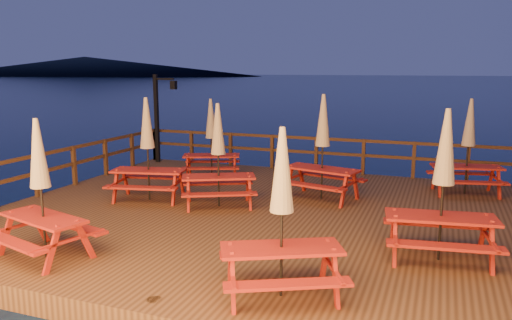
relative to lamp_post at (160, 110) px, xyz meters
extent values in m
plane|color=black|center=(5.39, -4.55, -2.20)|extent=(500.00, 500.00, 0.00)
cube|color=#452A16|center=(5.39, -4.55, -2.00)|extent=(12.00, 10.00, 0.40)
cylinder|color=#341A10|center=(-0.21, 0.05, -2.50)|extent=(0.24, 0.24, 1.40)
cylinder|color=#341A10|center=(5.39, 0.05, -2.50)|extent=(0.24, 0.24, 1.40)
cylinder|color=#341A10|center=(10.99, 0.05, -2.50)|extent=(0.24, 0.24, 1.40)
cube|color=#341A10|center=(5.39, 0.30, -0.75)|extent=(11.70, 0.06, 0.09)
cube|color=#341A10|center=(5.39, 0.30, -1.19)|extent=(11.70, 0.06, 0.09)
cube|color=#341A10|center=(0.71, 0.30, -1.25)|extent=(0.10, 0.10, 1.10)
cube|color=#341A10|center=(5.39, 0.30, -1.25)|extent=(0.10, 0.10, 1.10)
cube|color=#341A10|center=(10.07, 0.30, -1.25)|extent=(0.10, 0.10, 1.10)
cube|color=#341A10|center=(-0.46, -4.55, -0.75)|extent=(0.06, 9.70, 0.09)
cube|color=#341A10|center=(-0.46, -4.55, -1.19)|extent=(0.06, 9.70, 0.09)
cube|color=#341A10|center=(-0.46, -4.55, -1.25)|extent=(0.10, 0.10, 1.10)
cube|color=#341A10|center=(-0.46, -0.67, -1.25)|extent=(0.10, 0.10, 1.10)
cube|color=black|center=(-0.16, 0.00, -0.30)|extent=(0.12, 0.12, 3.00)
cube|color=black|center=(0.19, 0.00, 1.05)|extent=(0.70, 0.06, 0.06)
cube|color=black|center=(0.54, 0.00, 0.85)|extent=(0.18, 0.18, 0.28)
sphere|color=#FAC364|center=(0.54, 0.00, 0.85)|extent=(0.14, 0.14, 0.14)
ellipsoid|color=black|center=(-154.61, 185.45, 2.30)|extent=(180.00, 84.00, 9.00)
cube|color=maroon|center=(2.76, -8.40, -1.10)|extent=(1.79, 1.07, 0.05)
cube|color=maroon|center=(2.91, -7.86, -1.38)|extent=(1.69, 0.70, 0.05)
cube|color=maroon|center=(2.62, -8.94, -1.38)|extent=(1.69, 0.70, 0.05)
cube|color=maroon|center=(2.17, -7.92, -1.45)|extent=(0.08, 0.10, 0.70)
cube|color=maroon|center=(2.01, -8.51, -1.45)|extent=(0.08, 0.10, 0.70)
cube|color=maroon|center=(3.52, -8.29, -1.45)|extent=(0.08, 0.10, 0.70)
cube|color=maroon|center=(3.36, -8.88, -1.45)|extent=(0.08, 0.10, 0.70)
cylinder|color=black|center=(2.76, -8.40, -0.63)|extent=(0.04, 0.04, 2.33)
cone|color=tan|center=(2.76, -8.40, 0.02)|extent=(0.34, 0.34, 1.16)
sphere|color=black|center=(2.76, -8.40, 0.56)|extent=(0.07, 0.07, 0.07)
cube|color=maroon|center=(4.20, -4.41, -1.09)|extent=(1.81, 1.35, 0.05)
cube|color=maroon|center=(3.95, -3.91, -1.37)|extent=(1.63, 0.99, 0.05)
cube|color=maroon|center=(4.46, -4.92, -1.37)|extent=(1.63, 0.99, 0.05)
cube|color=maroon|center=(3.44, -4.45, -1.44)|extent=(0.09, 0.11, 0.71)
cube|color=maroon|center=(3.71, -5.00, -1.44)|extent=(0.09, 0.11, 0.71)
cube|color=maroon|center=(4.70, -3.82, -1.44)|extent=(0.09, 0.11, 0.71)
cube|color=maroon|center=(4.97, -4.37, -1.44)|extent=(0.09, 0.11, 0.71)
cylinder|color=black|center=(4.20, -4.41, -0.62)|extent=(0.04, 0.04, 2.35)
cone|color=tan|center=(4.20, -4.41, 0.04)|extent=(0.34, 0.34, 1.18)
sphere|color=black|center=(4.20, -4.41, 0.58)|extent=(0.07, 0.07, 0.07)
cube|color=maroon|center=(9.69, -1.12, -1.08)|extent=(1.82, 1.02, 0.05)
cube|color=maroon|center=(9.56, -0.56, -1.37)|extent=(1.73, 0.63, 0.05)
cube|color=maroon|center=(9.81, -1.67, -1.37)|extent=(1.73, 0.63, 0.05)
cube|color=maroon|center=(8.92, -0.96, -1.44)|extent=(0.08, 0.11, 0.72)
cube|color=maroon|center=(9.06, -1.58, -1.44)|extent=(0.08, 0.11, 0.72)
cube|color=maroon|center=(10.32, -0.65, -1.44)|extent=(0.08, 0.11, 0.72)
cube|color=maroon|center=(10.45, -1.27, -1.44)|extent=(0.08, 0.11, 0.72)
cylinder|color=black|center=(9.69, -1.12, -0.60)|extent=(0.04, 0.04, 2.38)
cone|color=tan|center=(9.69, -1.12, 0.06)|extent=(0.34, 0.34, 1.19)
sphere|color=black|center=(9.69, -1.12, 0.62)|extent=(0.07, 0.07, 0.07)
cube|color=maroon|center=(7.02, -8.40, -1.09)|extent=(1.82, 1.36, 0.05)
cube|color=maroon|center=(6.77, -7.89, -1.37)|extent=(1.64, 1.01, 0.05)
cube|color=maroon|center=(7.28, -8.91, -1.37)|extent=(1.64, 1.01, 0.05)
cube|color=maroon|center=(6.25, -8.44, -1.44)|extent=(0.09, 0.11, 0.71)
cube|color=maroon|center=(6.53, -9.00, -1.44)|extent=(0.09, 0.11, 0.71)
cube|color=maroon|center=(7.51, -7.80, -1.44)|extent=(0.09, 0.11, 0.71)
cube|color=maroon|center=(7.79, -8.36, -1.44)|extent=(0.09, 0.11, 0.71)
cylinder|color=black|center=(7.02, -8.40, -0.61)|extent=(0.04, 0.04, 2.36)
cone|color=tan|center=(7.02, -8.40, 0.05)|extent=(0.34, 0.34, 1.18)
sphere|color=black|center=(7.02, -8.40, 0.59)|extent=(0.07, 0.07, 0.07)
cube|color=maroon|center=(9.11, -6.16, -1.05)|extent=(1.88, 0.95, 0.05)
cube|color=maroon|center=(9.02, -5.57, -1.35)|extent=(1.82, 0.54, 0.05)
cube|color=maroon|center=(9.20, -6.75, -1.35)|extent=(1.82, 0.54, 0.05)
cube|color=maroon|center=(8.32, -5.94, -1.42)|extent=(0.07, 0.11, 0.75)
cube|color=maroon|center=(8.42, -6.60, -1.42)|extent=(0.07, 0.11, 0.75)
cube|color=maroon|center=(9.80, -5.72, -1.42)|extent=(0.07, 0.11, 0.75)
cube|color=maroon|center=(9.90, -6.38, -1.42)|extent=(0.07, 0.11, 0.75)
cylinder|color=black|center=(9.11, -6.16, -0.55)|extent=(0.04, 0.04, 2.50)
cone|color=tan|center=(9.11, -6.16, 0.15)|extent=(0.36, 0.36, 1.25)
sphere|color=black|center=(9.11, -6.16, 0.73)|extent=(0.07, 0.07, 0.07)
cube|color=maroon|center=(6.32, -2.91, -1.04)|extent=(1.93, 1.12, 0.05)
cube|color=maroon|center=(6.47, -2.32, -1.34)|extent=(1.83, 0.71, 0.05)
cube|color=maroon|center=(6.18, -3.50, -1.34)|extent=(1.83, 0.71, 0.05)
cube|color=maroon|center=(5.67, -2.41, -1.42)|extent=(0.08, 0.11, 0.76)
cube|color=maroon|center=(5.51, -3.05, -1.42)|extent=(0.08, 0.11, 0.76)
cube|color=maroon|center=(7.13, -2.77, -1.42)|extent=(0.08, 0.11, 0.76)
cube|color=maroon|center=(6.97, -3.42, -1.42)|extent=(0.08, 0.11, 0.76)
cylinder|color=black|center=(6.32, -2.91, -0.54)|extent=(0.04, 0.04, 2.52)
cone|color=tan|center=(6.32, -2.91, 0.17)|extent=(0.36, 0.36, 1.26)
sphere|color=black|center=(6.32, -2.91, 0.75)|extent=(0.07, 0.07, 0.07)
cube|color=maroon|center=(2.35, -4.49, -1.06)|extent=(1.87, 1.07, 0.05)
cube|color=maroon|center=(2.22, -3.92, -1.35)|extent=(1.78, 0.66, 0.05)
cube|color=maroon|center=(2.49, -5.07, -1.35)|extent=(1.78, 0.66, 0.05)
cube|color=maroon|center=(1.57, -4.35, -1.43)|extent=(0.08, 0.11, 0.73)
cube|color=maroon|center=(1.71, -4.97, -1.43)|extent=(0.08, 0.11, 0.73)
cube|color=maroon|center=(3.00, -4.01, -1.43)|extent=(0.08, 0.11, 0.73)
cube|color=maroon|center=(3.14, -4.64, -1.43)|extent=(0.08, 0.11, 0.73)
cylinder|color=black|center=(2.35, -4.49, -0.57)|extent=(0.04, 0.04, 2.45)
cone|color=tan|center=(2.35, -4.49, 0.11)|extent=(0.35, 0.35, 1.22)
sphere|color=black|center=(2.35, -4.49, 0.68)|extent=(0.07, 0.07, 0.07)
cube|color=maroon|center=(2.74, -1.75, -1.11)|extent=(1.76, 1.20, 0.05)
cube|color=maroon|center=(2.54, -1.24, -1.39)|extent=(1.61, 0.84, 0.05)
cube|color=maroon|center=(2.95, -2.26, -1.39)|extent=(1.61, 0.84, 0.05)
cube|color=maroon|center=(2.00, -1.72, -1.45)|extent=(0.08, 0.10, 0.68)
cube|color=maroon|center=(2.22, -2.28, -1.45)|extent=(0.08, 0.10, 0.68)
cube|color=maroon|center=(3.26, -1.22, -1.45)|extent=(0.08, 0.10, 0.68)
cube|color=maroon|center=(3.49, -1.77, -1.45)|extent=(0.08, 0.10, 0.68)
cylinder|color=black|center=(2.74, -1.75, -0.66)|extent=(0.04, 0.04, 2.27)
cone|color=tan|center=(2.74, -1.75, -0.02)|extent=(0.33, 0.33, 1.14)
sphere|color=black|center=(2.74, -1.75, 0.50)|extent=(0.06, 0.06, 0.06)
camera|label=1|loc=(9.04, -14.77, 1.41)|focal=35.00mm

